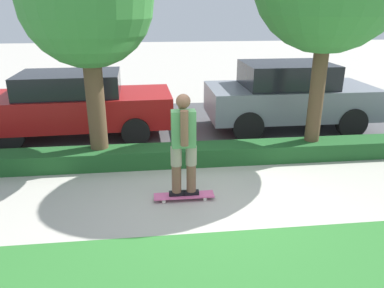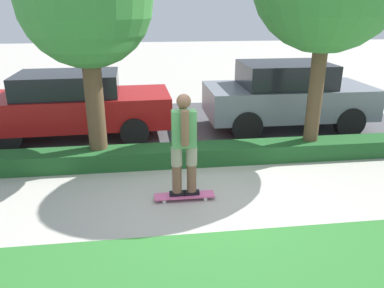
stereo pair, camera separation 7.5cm
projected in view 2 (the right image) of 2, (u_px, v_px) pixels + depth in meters
ground_plane at (204, 199)px, 6.34m from camera, size 60.00×60.00×0.00m
street_asphalt at (180, 126)px, 10.24m from camera, size 12.55×5.00×0.01m
hedge_row at (192, 154)px, 7.76m from camera, size 12.55×0.60×0.37m
skateboard at (184, 196)px, 6.32m from camera, size 1.02×0.24×0.08m
skater_person at (184, 143)px, 5.99m from camera, size 0.51×0.45×1.73m
tree_near at (85, 2)px, 6.64m from camera, size 2.41×2.41×4.39m
parked_car_front at (75, 104)px, 9.13m from camera, size 4.60×1.97×1.59m
parked_car_middle at (287, 95)px, 9.74m from camera, size 4.23×1.99×1.74m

